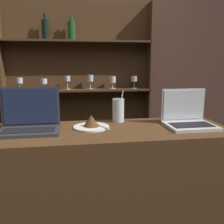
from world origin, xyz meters
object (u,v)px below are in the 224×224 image
Objects in this scene: cake_plate at (91,123)px; laptop_far at (188,118)px; water_glass at (118,110)px; laptop_near at (30,121)px.

laptop_far is at bearing -4.15° from cake_plate.
water_glass reaches higher than cake_plate.
laptop_near reaches higher than laptop_far.
cake_plate is (-0.60, 0.04, -0.02)m from laptop_far.
water_glass is (0.19, 0.14, 0.05)m from cake_plate.
cake_plate is 0.24m from water_glass.
cake_plate is (0.36, 0.02, -0.03)m from laptop_near.
water_glass is (-0.41, 0.18, 0.03)m from laptop_far.
cake_plate is 1.04× the size of water_glass.
laptop_near is 0.36m from cake_plate.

